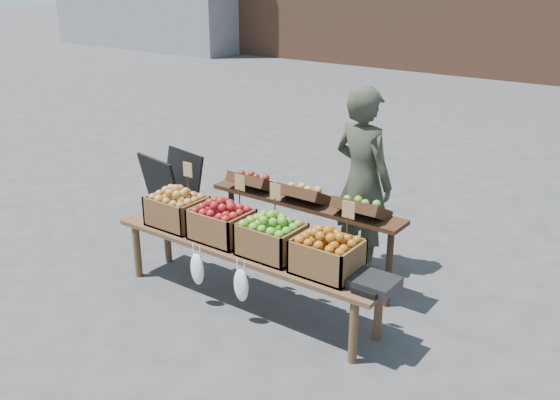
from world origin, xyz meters
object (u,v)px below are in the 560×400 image
Objects in this scene: chalkboard_sign at (173,195)px; crate_red_apples at (271,239)px; weighing_scale at (374,283)px; crate_green_apples at (327,256)px; vendor at (363,181)px; back_table at (304,229)px; crate_golden_apples at (177,211)px; crate_russet_pears at (222,224)px; display_bench at (247,276)px.

chalkboard_sign is 1.92× the size of crate_red_apples.
chalkboard_sign is at bearing 165.99° from weighing_scale.
crate_red_apples is 0.55m from crate_green_apples.
chalkboard_sign reaches higher than crate_red_apples.
chalkboard_sign is at bearing 26.87° from vendor.
crate_red_apples reaches higher than weighing_scale.
back_table is at bearing 70.87° from vendor.
crate_golden_apples is 0.55m from crate_russet_pears.
back_table is at bearing 102.04° from crate_red_apples.
display_bench is (1.64, -0.72, -0.19)m from chalkboard_sign.
chalkboard_sign is 2.98m from weighing_scale.
crate_golden_apples is 1.00× the size of crate_green_apples.
weighing_scale is (2.08, 0.00, -0.10)m from crate_golden_apples.
vendor reaches higher than crate_golden_apples.
back_table reaches higher than crate_green_apples.
back_table is 4.20× the size of crate_russet_pears.
crate_green_apples reaches higher than weighing_scale.
back_table is at bearing 134.34° from crate_green_apples.
vendor is 2.19m from chalkboard_sign.
crate_russet_pears is at bearing 180.00° from crate_green_apples.
crate_red_apples is at bearing -77.96° from back_table.
crate_russet_pears is 1.47× the size of weighing_scale.
weighing_scale is (0.81, -1.23, -0.31)m from vendor.
crate_green_apples is at bearing 120.13° from vendor.
display_bench is at bearing 0.00° from crate_golden_apples.
crate_green_apples is at bearing 0.00° from display_bench.
vendor is at bearing 107.16° from crate_green_apples.
crate_red_apples is at bearing 0.00° from crate_golden_apples.
display_bench is 5.40× the size of crate_golden_apples.
vendor is 3.68× the size of crate_green_apples.
vendor is at bearing 82.20° from crate_red_apples.
display_bench is (-0.12, -0.72, -0.24)m from back_table.
chalkboard_sign is (-2.08, -0.51, -0.44)m from vendor.
chalkboard_sign reaches higher than crate_russet_pears.
crate_green_apples is (0.70, -0.72, 0.19)m from back_table.
display_bench is at bearing 0.00° from crate_russet_pears.
weighing_scale is at bearing 136.13° from vendor.
weighing_scale is at bearing 0.00° from crate_russet_pears.
back_table is 4.20× the size of crate_green_apples.
chalkboard_sign is at bearing -179.99° from back_table.
vendor reaches higher than crate_russet_pears.
crate_red_apples is (0.15, -0.72, 0.19)m from back_table.
crate_golden_apples is 1.10m from crate_red_apples.
vendor is 1.51m from weighing_scale.
weighing_scale is at bearing 0.00° from display_bench.
weighing_scale is at bearing 0.00° from crate_red_apples.
crate_green_apples is 0.44m from weighing_scale.
vendor is 1.46m from display_bench.
crate_russet_pears is at bearing 72.75° from vendor.
weighing_scale is at bearing 0.00° from crate_green_apples.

